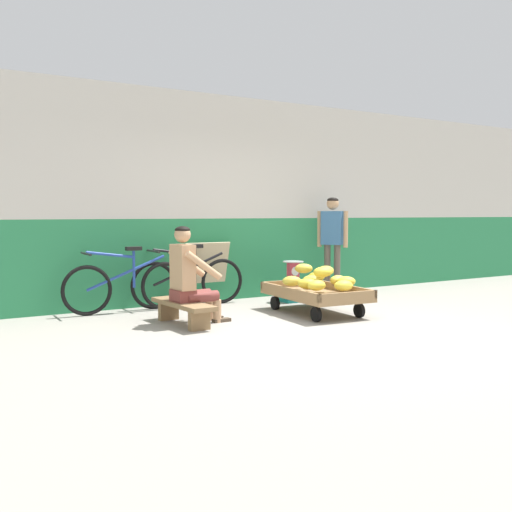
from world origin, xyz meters
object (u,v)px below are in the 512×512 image
low_bench (183,308)px  weighing_scale (293,271)px  banana_cart (316,295)px  shopping_bag (334,296)px  plastic_crate (293,291)px  bicycle_far_left (189,281)px  sign_board (205,272)px  bicycle_near_left (126,286)px  customer_adult (332,235)px  vendor_seated (190,276)px

low_bench → weighing_scale: size_ratio=3.71×
banana_cart → shopping_bag: size_ratio=6.26×
low_bench → plastic_crate: (2.12, 0.82, -0.05)m
plastic_crate → bicycle_far_left: size_ratio=0.22×
sign_board → shopping_bag: bearing=-38.7°
weighing_scale → bicycle_near_left: 2.42m
sign_board → customer_adult: customer_adult is taller
vendor_seated → customer_adult: 3.10m
customer_adult → shopping_bag: size_ratio=6.38×
vendor_seated → bicycle_near_left: bearing=107.2°
bicycle_far_left → sign_board: bearing=31.4°
weighing_scale → bicycle_near_left: size_ratio=0.18×
banana_cart → customer_adult: bearing=44.1°
banana_cart → low_bench: (-1.77, 0.18, -0.04)m
vendor_seated → bicycle_far_left: (0.56, 1.22, -0.21)m
plastic_crate → shopping_bag: bearing=-58.2°
banana_cart → sign_board: bearing=115.4°
bicycle_far_left → low_bench: bearing=-117.7°
bicycle_near_left → shopping_bag: (2.73, -0.88, -0.23)m
shopping_bag → customer_adult: bearing=53.4°
bicycle_near_left → vendor_seated: bearing=-72.8°
vendor_seated → customer_adult: bearing=19.0°
bicycle_near_left → bicycle_far_left: 0.92m
low_bench → shopping_bag: bearing=6.5°
vendor_seated → plastic_crate: size_ratio=3.17×
sign_board → customer_adult: size_ratio=0.57×
shopping_bag → vendor_seated: bearing=-173.3°
weighing_scale → customer_adult: customer_adult is taller
shopping_bag → weighing_scale: bearing=121.9°
weighing_scale → customer_adult: (0.87, 0.19, 0.50)m
bicycle_near_left → customer_adult: customer_adult is taller
vendor_seated → shopping_bag: bearing=6.7°
bicycle_near_left → customer_adult: 3.33m
weighing_scale → bicycle_far_left: size_ratio=0.18×
banana_cart → bicycle_far_left: bearing=128.8°
sign_board → vendor_seated: bearing=-122.4°
low_bench → bicycle_near_left: bearing=103.1°
banana_cart → sign_board: 1.81m
vendor_seated → shopping_bag: vendor_seated is taller
bicycle_near_left → low_bench: bearing=-76.9°
vendor_seated → weighing_scale: bearing=21.8°
vendor_seated → weighing_scale: vendor_seated is taller
low_bench → vendor_seated: (0.09, 0.00, 0.37)m
sign_board → bicycle_near_left: bearing=-167.5°
banana_cart → vendor_seated: bearing=173.9°
bicycle_far_left → plastic_crate: bearing=-15.4°
bicycle_far_left → shopping_bag: bicycle_far_left is taller
bicycle_near_left → weighing_scale: bearing=-8.2°
customer_adult → shopping_bag: customer_adult is taller
low_bench → shopping_bag: 2.48m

